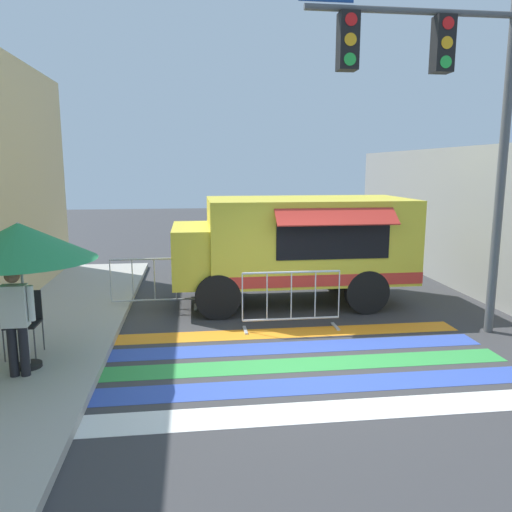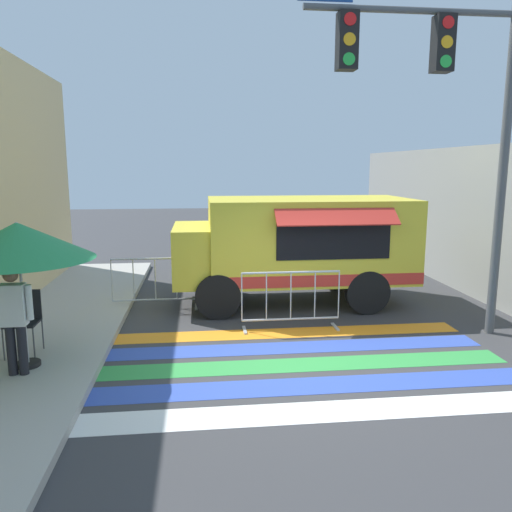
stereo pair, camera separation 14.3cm
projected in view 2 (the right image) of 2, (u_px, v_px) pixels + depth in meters
ground_plane at (303, 361)px, 7.95m from camera, size 60.00×60.00×0.00m
concrete_wall_right at (492, 225)px, 11.10m from camera, size 0.20×16.00×3.53m
crosswalk_painted at (305, 364)px, 7.79m from camera, size 6.40×3.60×0.01m
food_truck at (291, 242)px, 11.13m from camera, size 5.20×2.75×2.36m
traffic_signal_pole at (443, 94)px, 8.39m from camera, size 3.80×0.29×5.93m
patio_umbrella at (18, 242)px, 7.09m from camera, size 2.13×2.13×2.15m
folding_chair at (24, 316)px, 7.87m from camera, size 0.47×0.47×1.00m
vendor_person at (14, 315)px, 6.97m from camera, size 0.53×0.21×1.56m
barricade_front at (291, 301)px, 9.39m from camera, size 1.87×0.44×1.13m
barricade_side at (155, 284)px, 10.77m from camera, size 1.86×0.44×1.13m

